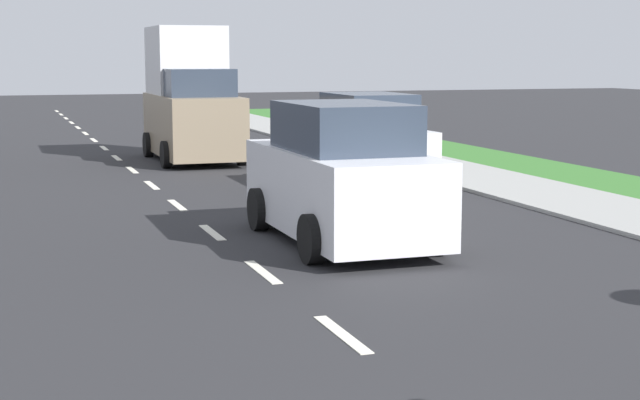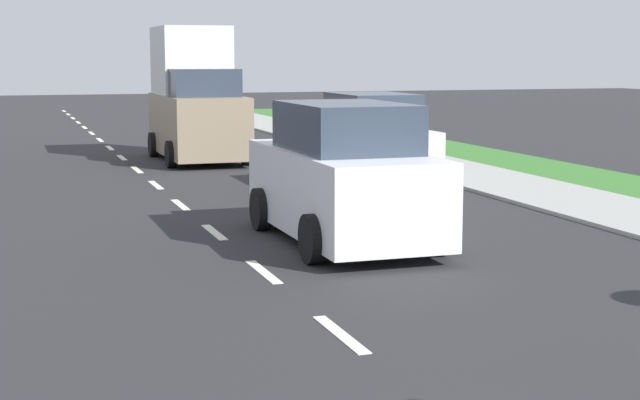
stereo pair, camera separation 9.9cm
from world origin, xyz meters
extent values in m
plane|color=#28282B|center=(0.00, 21.00, 0.00)|extent=(96.00, 96.00, 0.00)
cube|color=silver|center=(0.00, 5.70, 0.01)|extent=(0.14, 1.40, 0.01)
cube|color=silver|center=(0.00, 8.70, 0.01)|extent=(0.14, 1.40, 0.01)
cube|color=silver|center=(0.00, 11.70, 0.01)|extent=(0.14, 1.40, 0.01)
cube|color=silver|center=(0.00, 14.70, 0.01)|extent=(0.14, 1.40, 0.01)
cube|color=silver|center=(0.00, 17.70, 0.01)|extent=(0.14, 1.40, 0.01)
cube|color=silver|center=(0.00, 20.70, 0.01)|extent=(0.14, 1.40, 0.01)
cube|color=silver|center=(0.00, 23.70, 0.01)|extent=(0.14, 1.40, 0.01)
cube|color=silver|center=(0.00, 26.70, 0.01)|extent=(0.14, 1.40, 0.01)
cube|color=silver|center=(0.00, 29.70, 0.01)|extent=(0.14, 1.40, 0.01)
cube|color=silver|center=(0.00, 32.70, 0.01)|extent=(0.14, 1.40, 0.01)
cube|color=silver|center=(0.00, 35.70, 0.01)|extent=(0.14, 1.40, 0.01)
cube|color=silver|center=(0.00, 38.70, 0.01)|extent=(0.14, 1.40, 0.01)
cube|color=silver|center=(0.00, 41.70, 0.01)|extent=(0.14, 1.40, 0.01)
cube|color=silver|center=(0.00, 44.70, 0.01)|extent=(0.14, 1.40, 0.01)
cube|color=silver|center=(0.00, 47.70, 0.01)|extent=(0.14, 1.40, 0.01)
cube|color=gray|center=(1.85, 22.30, 0.96)|extent=(1.90, 4.60, 1.56)
cube|color=#2D3847|center=(1.85, 21.49, 2.09)|extent=(1.67, 1.61, 0.70)
cube|color=silver|center=(1.85, 23.10, 2.64)|extent=(1.81, 2.53, 1.80)
cylinder|color=black|center=(0.88, 23.72, 0.34)|extent=(0.22, 0.68, 0.68)
cylinder|color=black|center=(2.82, 23.72, 0.34)|extent=(0.22, 0.68, 0.68)
cylinder|color=black|center=(0.88, 20.87, 0.34)|extent=(0.22, 0.68, 0.68)
cylinder|color=black|center=(2.82, 20.87, 0.34)|extent=(0.22, 0.68, 0.68)
cube|color=silver|center=(1.68, 10.34, 0.78)|extent=(1.78, 4.37, 1.21)
cube|color=#2D3847|center=(1.68, 10.23, 1.74)|extent=(1.56, 2.41, 0.70)
cylinder|color=black|center=(0.77, 11.70, 0.34)|extent=(0.22, 0.68, 0.68)
cylinder|color=black|center=(2.58, 11.70, 0.34)|extent=(0.22, 0.68, 0.68)
cylinder|color=black|center=(0.77, 8.99, 0.34)|extent=(0.22, 0.68, 0.68)
cylinder|color=black|center=(2.58, 8.99, 0.34)|extent=(0.22, 0.68, 0.68)
cube|color=silver|center=(4.19, 15.72, 0.74)|extent=(1.63, 3.82, 1.12)
cube|color=#2D3847|center=(4.19, 15.62, 1.65)|extent=(1.43, 2.10, 0.70)
cylinder|color=black|center=(3.36, 16.90, 0.34)|extent=(0.22, 0.68, 0.68)
cylinder|color=black|center=(5.02, 16.90, 0.34)|extent=(0.22, 0.68, 0.68)
cylinder|color=black|center=(3.36, 14.53, 0.34)|extent=(0.22, 0.68, 0.68)
cylinder|color=black|center=(5.02, 14.53, 0.34)|extent=(0.22, 0.68, 0.68)
camera|label=1|loc=(-3.26, -3.21, 2.77)|focal=54.83mm
camera|label=2|loc=(-3.16, -3.24, 2.77)|focal=54.83mm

